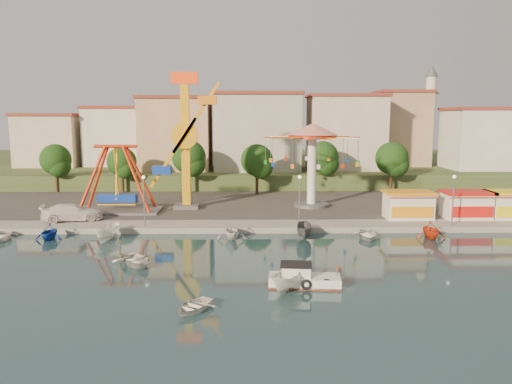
{
  "coord_description": "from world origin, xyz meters",
  "views": [
    {
      "loc": [
        2.65,
        -37.7,
        11.86
      ],
      "look_at": [
        3.52,
        14.0,
        4.0
      ],
      "focal_mm": 35.0,
      "sensor_mm": 36.0,
      "label": 1
    }
  ],
  "objects_px": {
    "cabin_motorboat": "(303,280)",
    "van": "(72,212)",
    "skiff": "(287,280)",
    "rowboat_a": "(135,260)",
    "wave_swinger": "(312,146)",
    "kamikaze_tower": "(188,144)",
    "pirate_ship_ride": "(117,180)"
  },
  "relations": [
    {
      "from": "skiff",
      "to": "van",
      "type": "relative_size",
      "value": 0.62
    },
    {
      "from": "skiff",
      "to": "van",
      "type": "height_order",
      "value": "van"
    },
    {
      "from": "wave_swinger",
      "to": "van",
      "type": "relative_size",
      "value": 1.82
    },
    {
      "from": "skiff",
      "to": "wave_swinger",
      "type": "bearing_deg",
      "value": 107.89
    },
    {
      "from": "wave_swinger",
      "to": "skiff",
      "type": "xyz_separation_m",
      "value": [
        -5.3,
        -29.01,
        -7.43
      ]
    },
    {
      "from": "cabin_motorboat",
      "to": "van",
      "type": "xyz_separation_m",
      "value": [
        -22.99,
        19.89,
        1.05
      ]
    },
    {
      "from": "pirate_ship_ride",
      "to": "cabin_motorboat",
      "type": "xyz_separation_m",
      "value": [
        19.31,
        -24.85,
        -3.92
      ]
    },
    {
      "from": "wave_swinger",
      "to": "kamikaze_tower",
      "type": "bearing_deg",
      "value": -176.08
    },
    {
      "from": "wave_swinger",
      "to": "rowboat_a",
      "type": "distance_m",
      "value": 29.49
    },
    {
      "from": "cabin_motorboat",
      "to": "rowboat_a",
      "type": "relative_size",
      "value": 1.26
    },
    {
      "from": "kamikaze_tower",
      "to": "wave_swinger",
      "type": "bearing_deg",
      "value": 3.92
    },
    {
      "from": "pirate_ship_ride",
      "to": "kamikaze_tower",
      "type": "distance_m",
      "value": 9.43
    },
    {
      "from": "kamikaze_tower",
      "to": "cabin_motorboat",
      "type": "height_order",
      "value": "kamikaze_tower"
    },
    {
      "from": "kamikaze_tower",
      "to": "pirate_ship_ride",
      "type": "bearing_deg",
      "value": -165.31
    },
    {
      "from": "pirate_ship_ride",
      "to": "wave_swinger",
      "type": "relative_size",
      "value": 0.86
    },
    {
      "from": "wave_swinger",
      "to": "cabin_motorboat",
      "type": "bearing_deg",
      "value": -98.4
    },
    {
      "from": "pirate_ship_ride",
      "to": "wave_swinger",
      "type": "height_order",
      "value": "wave_swinger"
    },
    {
      "from": "wave_swinger",
      "to": "van",
      "type": "distance_m",
      "value": 29.11
    },
    {
      "from": "wave_swinger",
      "to": "rowboat_a",
      "type": "xyz_separation_m",
      "value": [
        -17.08,
        -22.75,
        -7.77
      ]
    },
    {
      "from": "wave_swinger",
      "to": "van",
      "type": "height_order",
      "value": "wave_swinger"
    },
    {
      "from": "kamikaze_tower",
      "to": "wave_swinger",
      "type": "xyz_separation_m",
      "value": [
        15.25,
        1.04,
        -0.33
      ]
    },
    {
      "from": "wave_swinger",
      "to": "rowboat_a",
      "type": "height_order",
      "value": "wave_swinger"
    },
    {
      "from": "kamikaze_tower",
      "to": "skiff",
      "type": "bearing_deg",
      "value": -70.42
    },
    {
      "from": "pirate_ship_ride",
      "to": "kamikaze_tower",
      "type": "height_order",
      "value": "kamikaze_tower"
    },
    {
      "from": "rowboat_a",
      "to": "van",
      "type": "height_order",
      "value": "van"
    },
    {
      "from": "cabin_motorboat",
      "to": "skiff",
      "type": "relative_size",
      "value": 1.3
    },
    {
      "from": "cabin_motorboat",
      "to": "skiff",
      "type": "xyz_separation_m",
      "value": [
        -1.16,
        -0.96,
        0.3
      ]
    },
    {
      "from": "van",
      "to": "kamikaze_tower",
      "type": "bearing_deg",
      "value": -73.44
    },
    {
      "from": "rowboat_a",
      "to": "cabin_motorboat",
      "type": "bearing_deg",
      "value": -56.9
    },
    {
      "from": "pirate_ship_ride",
      "to": "rowboat_a",
      "type": "xyz_separation_m",
      "value": [
        6.37,
        -19.55,
        -3.97
      ]
    },
    {
      "from": "kamikaze_tower",
      "to": "van",
      "type": "bearing_deg",
      "value": -149.1
    },
    {
      "from": "pirate_ship_ride",
      "to": "van",
      "type": "relative_size",
      "value": 1.57
    }
  ]
}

